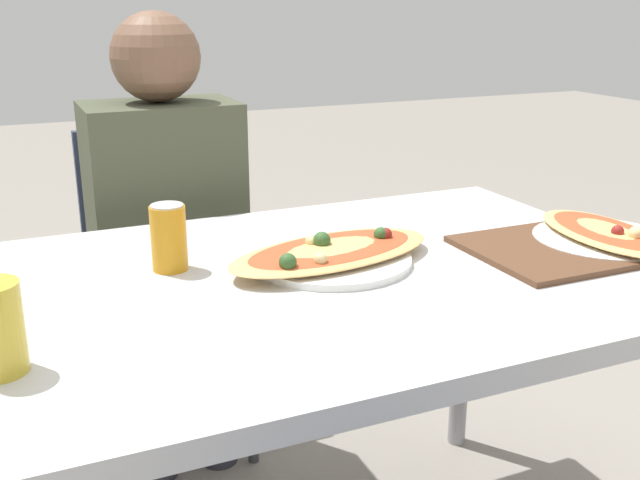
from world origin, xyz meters
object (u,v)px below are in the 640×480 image
object	(u,v)px
soda_can	(169,238)
person_seated	(167,211)
chair_far_seated	(162,273)
pizza_second	(605,236)
dining_table	(304,310)
pizza_main	(332,254)

from	to	relation	value
soda_can	person_seated	bearing A→B (deg)	78.24
chair_far_seated	person_seated	bearing A→B (deg)	90.00
person_seated	pizza_second	size ratio (longest dim) A/B	3.26
person_seated	soda_can	bearing A→B (deg)	78.24
dining_table	chair_far_seated	distance (m)	0.80
pizza_main	pizza_second	size ratio (longest dim) A/B	1.26
soda_can	dining_table	bearing A→B (deg)	-31.75
dining_table	person_seated	size ratio (longest dim) A/B	1.15
pizza_main	pizza_second	xyz separation A→B (m)	(0.56, -0.12, -0.00)
dining_table	chair_far_seated	size ratio (longest dim) A/B	1.55
chair_far_seated	dining_table	bearing A→B (deg)	97.80
chair_far_seated	soda_can	xyz separation A→B (m)	(-0.11, -0.64, 0.31)
person_seated	pizza_main	bearing A→B (deg)	106.36
pizza_main	soda_can	bearing A→B (deg)	162.58
pizza_second	chair_far_seated	bearing A→B (deg)	131.26
pizza_main	soda_can	distance (m)	0.31
soda_can	pizza_second	size ratio (longest dim) A/B	0.34
chair_far_seated	person_seated	distance (m)	0.24
dining_table	pizza_main	distance (m)	0.12
dining_table	person_seated	distance (m)	0.67
dining_table	soda_can	xyz separation A→B (m)	(-0.21, 0.13, 0.13)
chair_far_seated	pizza_second	distance (m)	1.16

